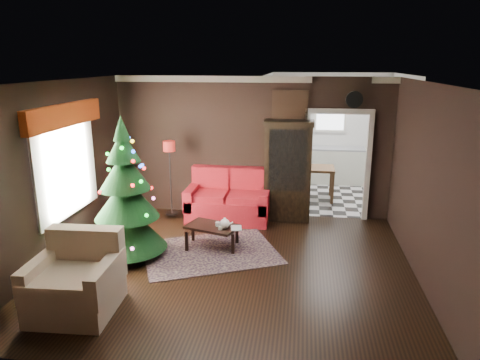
# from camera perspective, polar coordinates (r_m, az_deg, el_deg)

# --- Properties ---
(floor) EXTENTS (5.50, 5.50, 0.00)m
(floor) POSITION_cam_1_polar(r_m,az_deg,el_deg) (6.94, -1.08, -11.16)
(floor) COLOR black
(floor) RESTS_ON ground
(ceiling) EXTENTS (5.50, 5.50, 0.00)m
(ceiling) POSITION_cam_1_polar(r_m,az_deg,el_deg) (6.22, -1.22, 12.61)
(ceiling) COLOR white
(ceiling) RESTS_ON ground
(wall_back) EXTENTS (5.50, 0.00, 5.50)m
(wall_back) POSITION_cam_1_polar(r_m,az_deg,el_deg) (8.85, 1.49, 4.25)
(wall_back) COLOR black
(wall_back) RESTS_ON ground
(wall_front) EXTENTS (5.50, 0.00, 5.50)m
(wall_front) POSITION_cam_1_polar(r_m,az_deg,el_deg) (4.13, -6.85, -8.94)
(wall_front) COLOR black
(wall_front) RESTS_ON ground
(wall_left) EXTENTS (0.00, 5.50, 5.50)m
(wall_left) POSITION_cam_1_polar(r_m,az_deg,el_deg) (7.39, -22.69, 0.86)
(wall_left) COLOR black
(wall_left) RESTS_ON ground
(wall_right) EXTENTS (0.00, 5.50, 5.50)m
(wall_right) POSITION_cam_1_polar(r_m,az_deg,el_deg) (6.59, 23.17, -0.83)
(wall_right) COLOR black
(wall_right) RESTS_ON ground
(doorway) EXTENTS (1.10, 0.10, 2.10)m
(doorway) POSITION_cam_1_polar(r_m,az_deg,el_deg) (8.89, 12.41, 1.64)
(doorway) COLOR silver
(doorway) RESTS_ON ground
(left_window) EXTENTS (0.05, 1.60, 1.40)m
(left_window) POSITION_cam_1_polar(r_m,az_deg,el_deg) (7.53, -21.70, 1.59)
(left_window) COLOR white
(left_window) RESTS_ON wall_left
(valance) EXTENTS (0.12, 2.10, 0.35)m
(valance) POSITION_cam_1_polar(r_m,az_deg,el_deg) (7.35, -21.78, 7.80)
(valance) COLOR maroon
(valance) RESTS_ON wall_left
(kitchen_floor) EXTENTS (3.00, 3.00, 0.00)m
(kitchen_floor) POSITION_cam_1_polar(r_m,az_deg,el_deg) (10.61, 11.56, -1.99)
(kitchen_floor) COLOR silver
(kitchen_floor) RESTS_ON ground
(kitchen_window) EXTENTS (0.70, 0.06, 0.70)m
(kitchen_window) POSITION_cam_1_polar(r_m,az_deg,el_deg) (11.68, 11.64, 8.11)
(kitchen_window) COLOR white
(kitchen_window) RESTS_ON ground
(rug) EXTENTS (2.60, 2.32, 0.01)m
(rug) POSITION_cam_1_polar(r_m,az_deg,el_deg) (7.41, -3.84, -9.34)
(rug) COLOR #31242C
(rug) RESTS_ON ground
(loveseat) EXTENTS (1.70, 0.90, 1.00)m
(loveseat) POSITION_cam_1_polar(r_m,az_deg,el_deg) (8.70, -1.53, -2.07)
(loveseat) COLOR maroon
(loveseat) RESTS_ON ground
(curio_cabinet) EXTENTS (0.90, 0.45, 1.90)m
(curio_cabinet) POSITION_cam_1_polar(r_m,az_deg,el_deg) (8.67, 6.21, 0.89)
(curio_cabinet) COLOR black
(curio_cabinet) RESTS_ON ground
(floor_lamp) EXTENTS (0.33, 0.33, 1.50)m
(floor_lamp) POSITION_cam_1_polar(r_m,az_deg,el_deg) (8.82, -9.01, 0.22)
(floor_lamp) COLOR black
(floor_lamp) RESTS_ON ground
(christmas_tree) EXTENTS (1.54, 1.54, 2.33)m
(christmas_tree) POSITION_cam_1_polar(r_m,az_deg,el_deg) (7.16, -14.58, -1.78)
(christmas_tree) COLOR #0D3218
(christmas_tree) RESTS_ON ground
(armchair) EXTENTS (1.08, 1.08, 1.05)m
(armchair) POSITION_cam_1_polar(r_m,az_deg,el_deg) (5.99, -20.71, -11.82)
(armchair) COLOR #9E865E
(armchair) RESTS_ON ground
(coffee_table) EXTENTS (0.97, 0.75, 0.38)m
(coffee_table) POSITION_cam_1_polar(r_m,az_deg,el_deg) (7.54, -3.61, -7.27)
(coffee_table) COLOR black
(coffee_table) RESTS_ON rug
(teapot) EXTENTS (0.22, 0.22, 0.18)m
(teapot) POSITION_cam_1_polar(r_m,az_deg,el_deg) (7.30, -1.99, -5.65)
(teapot) COLOR white
(teapot) RESTS_ON coffee_table
(cup_a) EXTENTS (0.08, 0.08, 0.06)m
(cup_a) POSITION_cam_1_polar(r_m,az_deg,el_deg) (7.28, -2.55, -6.24)
(cup_a) COLOR white
(cup_a) RESTS_ON coffee_table
(cup_b) EXTENTS (0.09, 0.09, 0.07)m
(cup_b) POSITION_cam_1_polar(r_m,az_deg,el_deg) (7.44, -2.92, -5.72)
(cup_b) COLOR white
(cup_b) RESTS_ON coffee_table
(book) EXTENTS (0.17, 0.05, 0.24)m
(book) POSITION_cam_1_polar(r_m,az_deg,el_deg) (7.27, -1.17, -5.47)
(book) COLOR tan
(book) RESTS_ON coffee_table
(wall_clock) EXTENTS (0.32, 0.32, 0.06)m
(wall_clock) POSITION_cam_1_polar(r_m,az_deg,el_deg) (8.66, 14.61, 10.08)
(wall_clock) COLOR white
(wall_clock) RESTS_ON wall_back
(painting) EXTENTS (0.62, 0.05, 0.52)m
(painting) POSITION_cam_1_polar(r_m,az_deg,el_deg) (8.63, 6.51, 9.58)
(painting) COLOR tan
(painting) RESTS_ON wall_back
(kitchen_counter) EXTENTS (1.80, 0.60, 0.90)m
(kitchen_counter) POSITION_cam_1_polar(r_m,az_deg,el_deg) (11.65, 11.38, 1.85)
(kitchen_counter) COLOR silver
(kitchen_counter) RESTS_ON ground
(kitchen_table) EXTENTS (0.70, 0.70, 0.75)m
(kitchen_table) POSITION_cam_1_polar(r_m,az_deg,el_deg) (10.21, 10.08, -0.41)
(kitchen_table) COLOR brown
(kitchen_table) RESTS_ON ground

